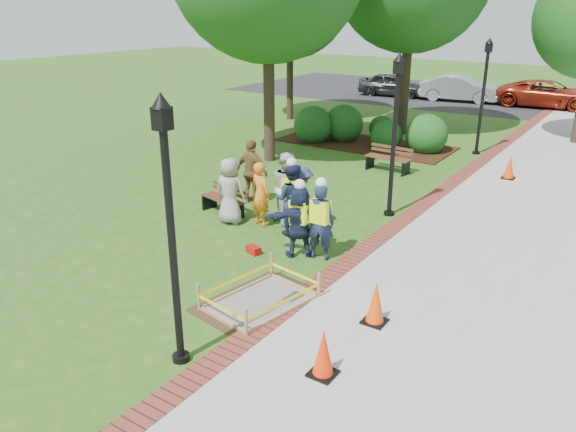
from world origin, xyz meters
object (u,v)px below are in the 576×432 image
Objects in this scene: bench_near at (223,206)px; hivis_worker_a at (299,218)px; cone_front at (323,354)px; lamp_near at (170,216)px; wet_concrete_pad at (260,293)px; hivis_worker_b at (320,219)px; hivis_worker_c at (292,197)px.

hivis_worker_a reaches higher than bench_near.
lamp_near reaches higher than cone_front.
hivis_worker_a reaches higher than wet_concrete_pad.
lamp_near is at bearing -89.44° from wet_concrete_pad.
wet_concrete_pad is 5.05m from bench_near.
bench_near is at bearing 141.79° from cone_front.
hivis_worker_a is at bearing 104.34° from wet_concrete_pad.
hivis_worker_b is at bearing 121.53° from cone_front.
wet_concrete_pad is at bearing 149.50° from cone_front.
bench_near is 1.83× the size of cone_front.
bench_near is at bearing 124.27° from lamp_near.
wet_concrete_pad is 3.12m from lamp_near.
lamp_near is 2.36× the size of hivis_worker_a.
lamp_near is (0.02, -2.17, 2.25)m from wet_concrete_pad.
hivis_worker_a is at bearing 127.49° from cone_front.
lamp_near is 4.83m from hivis_worker_b.
cone_front is 0.43× the size of hivis_worker_b.
hivis_worker_c is at bearing 105.05° from lamp_near.
bench_near is 7.07m from lamp_near.
wet_concrete_pad is at bearing -75.66° from hivis_worker_a.
lamp_near reaches higher than hivis_worker_a.
bench_near is 2.44m from hivis_worker_c.
cone_front is 3.10m from lamp_near.
hivis_worker_b is (0.46, 0.14, 0.04)m from hivis_worker_a.
bench_near is 3.43m from hivis_worker_a.
hivis_worker_c is (-3.55, 4.48, 0.58)m from cone_front.
cone_front is (2.12, -1.25, 0.16)m from wet_concrete_pad.
hivis_worker_b is at bearing -32.44° from hivis_worker_c.
cone_front is at bearing -52.51° from hivis_worker_a.
hivis_worker_b is (3.63, -0.97, 0.69)m from bench_near.
hivis_worker_c is (-1.45, 5.40, -1.51)m from lamp_near.
hivis_worker_b is 0.97× the size of hivis_worker_c.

